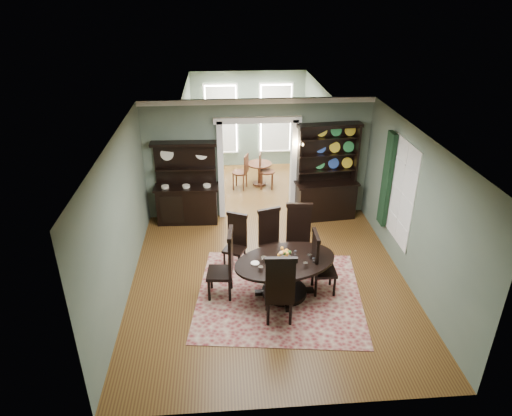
{
  "coord_description": "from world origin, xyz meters",
  "views": [
    {
      "loc": [
        -0.84,
        -7.47,
        5.45
      ],
      "look_at": [
        -0.22,
        0.6,
        1.38
      ],
      "focal_mm": 32.0,
      "sensor_mm": 36.0,
      "label": 1
    }
  ],
  "objects_px": {
    "dining_table": "(285,271)",
    "sideboard": "(187,195)",
    "welsh_dresser": "(326,185)",
    "parlor_table": "(259,171)"
  },
  "relations": [
    {
      "from": "dining_table",
      "to": "parlor_table",
      "type": "xyz_separation_m",
      "value": [
        -0.04,
        5.28,
        -0.1
      ]
    },
    {
      "from": "parlor_table",
      "to": "dining_table",
      "type": "bearing_deg",
      "value": -89.57
    },
    {
      "from": "dining_table",
      "to": "welsh_dresser",
      "type": "xyz_separation_m",
      "value": [
        1.44,
        3.13,
        0.34
      ]
    },
    {
      "from": "dining_table",
      "to": "sideboard",
      "type": "distance_m",
      "value": 3.75
    },
    {
      "from": "sideboard",
      "to": "welsh_dresser",
      "type": "distance_m",
      "value": 3.45
    },
    {
      "from": "sideboard",
      "to": "parlor_table",
      "type": "distance_m",
      "value": 2.91
    },
    {
      "from": "dining_table",
      "to": "sideboard",
      "type": "height_order",
      "value": "sideboard"
    },
    {
      "from": "sideboard",
      "to": "welsh_dresser",
      "type": "bearing_deg",
      "value": 1.69
    },
    {
      "from": "dining_table",
      "to": "welsh_dresser",
      "type": "bearing_deg",
      "value": 49.34
    },
    {
      "from": "welsh_dresser",
      "to": "sideboard",
      "type": "bearing_deg",
      "value": 173.74
    }
  ]
}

